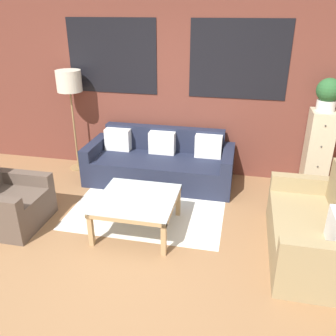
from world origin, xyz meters
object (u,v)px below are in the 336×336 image
(coffee_table, at_px, (137,202))
(potted_plant, at_px, (328,94))
(floor_lamp, at_px, (69,85))
(drawer_cabinet, at_px, (317,151))
(settee_vintage, at_px, (316,231))
(armchair_corner, at_px, (7,204))
(couch_dark, at_px, (160,164))

(coffee_table, distance_m, potted_plant, 2.93)
(floor_lamp, height_order, drawer_cabinet, floor_lamp)
(settee_vintage, height_order, armchair_corner, settee_vintage)
(couch_dark, distance_m, armchair_corner, 2.23)
(armchair_corner, height_order, coffee_table, armchair_corner)
(settee_vintage, height_order, floor_lamp, floor_lamp)
(floor_lamp, bearing_deg, couch_dark, -6.57)
(armchair_corner, bearing_deg, couch_dark, 45.33)
(armchair_corner, bearing_deg, floor_lamp, 86.59)
(coffee_table, bearing_deg, drawer_cabinet, 35.20)
(armchair_corner, bearing_deg, coffee_table, 7.69)
(armchair_corner, bearing_deg, potted_plant, 25.00)
(potted_plant, bearing_deg, drawer_cabinet, -90.00)
(armchair_corner, distance_m, coffee_table, 1.63)
(coffee_table, height_order, floor_lamp, floor_lamp)
(couch_dark, bearing_deg, floor_lamp, 173.43)
(drawer_cabinet, distance_m, potted_plant, 0.83)
(armchair_corner, height_order, floor_lamp, floor_lamp)
(settee_vintage, height_order, potted_plant, potted_plant)
(couch_dark, bearing_deg, drawer_cabinet, 5.20)
(couch_dark, relative_size, coffee_table, 2.42)
(drawer_cabinet, relative_size, potted_plant, 2.69)
(potted_plant, bearing_deg, coffee_table, -144.80)
(settee_vintage, bearing_deg, floor_lamp, 155.12)
(settee_vintage, relative_size, drawer_cabinet, 1.28)
(couch_dark, xyz_separation_m, drawer_cabinet, (2.27, 0.21, 0.31))
(couch_dark, xyz_separation_m, coffee_table, (0.04, -1.37, 0.09))
(floor_lamp, bearing_deg, drawer_cabinet, 0.59)
(settee_vintage, height_order, coffee_table, settee_vintage)
(armchair_corner, relative_size, floor_lamp, 0.52)
(settee_vintage, bearing_deg, coffee_table, 177.36)
(settee_vintage, bearing_deg, couch_dark, 144.53)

